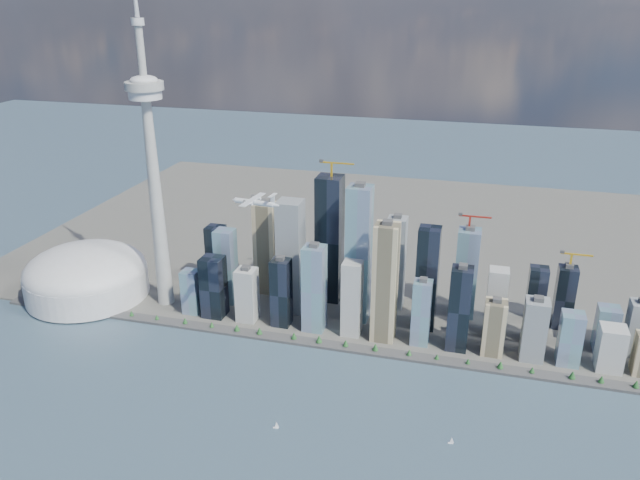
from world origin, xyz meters
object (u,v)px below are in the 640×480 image
(sailboat_west, at_px, (276,426))
(sailboat_east, at_px, (451,441))
(dome_stadium, at_px, (86,275))
(needle_tower, at_px, (153,166))
(airplane, at_px, (255,202))

(sailboat_west, xyz_separation_m, sailboat_east, (202.70, 26.82, -0.20))
(dome_stadium, xyz_separation_m, sailboat_west, (419.34, -244.05, -36.18))
(dome_stadium, relative_size, sailboat_east, 20.97)
(sailboat_east, bearing_deg, dome_stadium, 156.04)
(needle_tower, distance_m, dome_stadium, 241.40)
(airplane, height_order, sailboat_west, airplane)
(airplane, height_order, sailboat_east, airplane)
(dome_stadium, height_order, sailboat_east, dome_stadium)
(sailboat_east, bearing_deg, airplane, 152.95)
(needle_tower, bearing_deg, sailboat_east, -25.24)
(needle_tower, distance_m, sailboat_west, 443.47)
(dome_stadium, bearing_deg, needle_tower, 4.09)
(dome_stadium, relative_size, airplane, 2.98)
(needle_tower, bearing_deg, sailboat_west, -42.29)
(airplane, distance_m, sailboat_west, 277.06)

